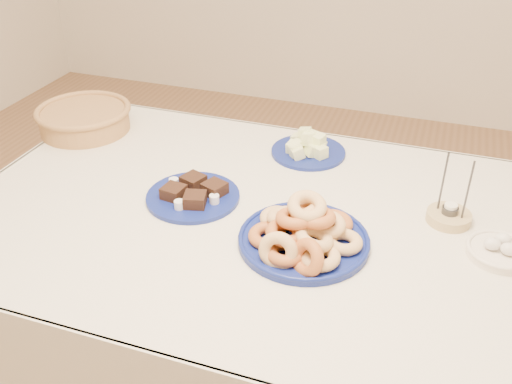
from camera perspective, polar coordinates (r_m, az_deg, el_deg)
dining_table at (r=1.65m, az=0.57°, el=-5.21°), size 1.71×1.11×0.75m
donut_platter at (r=1.45m, az=4.79°, el=-4.12°), size 0.39×0.39×0.15m
melon_plate at (r=1.88m, az=5.17°, el=4.39°), size 0.32×0.32×0.08m
brownie_plate at (r=1.65m, az=-6.29°, el=-0.26°), size 0.29×0.29×0.05m
wicker_basket at (r=2.12m, az=-16.81°, el=7.12°), size 0.44×0.44×0.09m
candle_holder at (r=1.63m, az=18.73°, el=-2.24°), size 0.15×0.15×0.20m
egg_bowl at (r=1.55m, az=23.18°, el=-5.38°), size 0.17×0.17×0.05m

